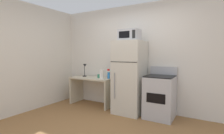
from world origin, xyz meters
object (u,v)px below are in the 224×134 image
refrigerator (129,77)px  desk_lamp (85,68)px  coffee_mug (99,76)px  spray_bottle (109,75)px  oven_range (160,97)px  desk (92,86)px  paper_towel_roll (102,74)px  microwave (129,35)px

refrigerator → desk_lamp: bearing=175.8°
coffee_mug → spray_bottle: bearing=5.7°
desk_lamp → coffee_mug: size_ratio=3.72×
desk_lamp → spray_bottle: 0.80m
coffee_mug → oven_range: size_ratio=0.09×
spray_bottle → desk: bearing=-173.6°
desk_lamp → paper_towel_roll: size_ratio=1.47×
coffee_mug → microwave: (0.93, -0.10, 1.02)m
coffee_mug → refrigerator: (0.93, -0.08, 0.05)m
paper_towel_roll → coffee_mug: (-0.18, 0.13, -0.07)m
desk_lamp → spray_bottle: (0.78, 0.01, -0.14)m
spray_bottle → desk_lamp: bearing=-179.5°
paper_towel_roll → microwave: (0.75, 0.03, 0.95)m
coffee_mug → desk_lamp: bearing=177.5°
desk → coffee_mug: coffee_mug is taller
desk_lamp → microwave: size_ratio=0.77×
desk → spray_bottle: size_ratio=4.76×
spray_bottle → microwave: (0.64, -0.13, 0.97)m
desk → microwave: size_ratio=2.58×
coffee_mug → refrigerator: size_ratio=0.06×
coffee_mug → microwave: size_ratio=0.21×
coffee_mug → oven_range: oven_range is taller
desk → refrigerator: size_ratio=0.70×
paper_towel_roll → microwave: 1.21m
desk_lamp → oven_range: bearing=-2.0°
refrigerator → paper_towel_roll: bearing=-176.2°
desk_lamp → microwave: 1.65m
desk_lamp → spray_bottle: size_ratio=1.42×
refrigerator → microwave: size_ratio=3.67×
paper_towel_roll → spray_bottle: bearing=57.6°
coffee_mug → refrigerator: refrigerator is taller
desk → spray_bottle: spray_bottle is taller
coffee_mug → spray_bottle: spray_bottle is taller
oven_range → microwave: bearing=-175.8°
paper_towel_roll → microwave: bearing=2.2°
desk → coffee_mug: 0.34m
coffee_mug → oven_range: bearing=-1.8°
refrigerator → oven_range: refrigerator is taller
microwave → oven_range: 1.53m
oven_range → coffee_mug: bearing=178.2°
oven_range → refrigerator: bearing=-177.5°
desk → oven_range: size_ratio=1.08×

